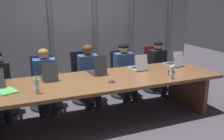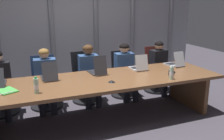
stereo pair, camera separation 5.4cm
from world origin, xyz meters
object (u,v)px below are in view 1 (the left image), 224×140
laptop_left_mid (49,76)px  person_left_mid (45,76)px  person_right_end (160,64)px  laptop_center (97,70)px  person_center (89,71)px  laptop_right_end (174,63)px  water_bottle_secondary (171,73)px  office_chair_left_mid (45,88)px  laptop_right_mid (138,66)px  conference_mic_middle (172,71)px  water_bottle_primary (37,86)px  conference_mic_left_side (112,81)px  office_chair_right_mid (123,79)px  office_chair_right_end (156,74)px  office_chair_center (85,83)px  coffee_mug_near (171,73)px  person_right_mid (125,67)px  spiral_notepad (7,91)px

laptop_left_mid → person_left_mid: (0.01, 0.52, -0.15)m
person_right_end → laptop_center: bearing=-77.2°
person_left_mid → person_center: (0.83, 0.00, 0.01)m
laptop_right_end → water_bottle_secondary: bearing=136.4°
office_chair_left_mid → water_bottle_secondary: size_ratio=4.19×
laptop_right_mid → conference_mic_middle: bearing=-127.8°
laptop_right_mid → water_bottle_primary: laptop_right_mid is taller
laptop_right_end → conference_mic_left_side: (-1.53, -0.52, -0.04)m
laptop_right_mid → office_chair_right_mid: bearing=-1.3°
conference_mic_middle → office_chair_right_mid: bearing=111.8°
laptop_right_end → office_chair_right_end: 0.82m
laptop_right_mid → person_left_mid: person_left_mid is taller
person_center → water_bottle_primary: bearing=-40.1°
laptop_right_end → office_chair_right_mid: bearing=42.1°
person_right_end → conference_mic_left_side: (-1.57, -1.05, 0.11)m
laptop_left_mid → conference_mic_middle: laptop_left_mid is taller
office_chair_left_mid → office_chair_center: bearing=89.6°
laptop_left_mid → person_right_end: bearing=-77.2°
laptop_center → office_chair_right_end: 1.82m
coffee_mug_near → conference_mic_left_side: 1.08m
office_chair_left_mid → office_chair_right_mid: (1.64, -0.00, -0.01)m
laptop_center → water_bottle_secondary: laptop_center is taller
person_center → office_chair_right_end: bearing=99.7°
person_right_end → coffee_mug_near: person_right_end is taller
office_chair_left_mid → person_right_end: bearing=85.6°
person_left_mid → laptop_right_mid: bearing=76.4°
laptop_right_end → person_center: (-1.56, 0.53, -0.14)m
person_right_mid → office_chair_center: bearing=-98.8°
laptop_right_mid → office_chair_center: laptop_right_mid is taller
person_center → spiral_notepad: (-1.47, -0.88, 0.09)m
laptop_center → coffee_mug_near: (1.13, -0.55, -0.02)m
spiral_notepad → person_right_end: bearing=-8.0°
office_chair_center → spiral_notepad: (-1.44, -1.05, 0.37)m
water_bottle_primary → coffee_mug_near: bearing=1.4°
person_left_mid → water_bottle_primary: size_ratio=4.83×
laptop_right_mid → coffee_mug_near: laptop_right_mid is taller
office_chair_right_end → spiral_notepad: bearing=-65.1°
laptop_right_mid → laptop_right_end: 0.79m
water_bottle_primary → conference_mic_left_side: bearing=3.6°
laptop_right_end → person_right_end: bearing=-9.2°
spiral_notepad → office_chair_left_mid: bearing=34.3°
laptop_left_mid → person_center: size_ratio=0.36×
laptop_left_mid → laptop_right_end: bearing=-89.5°
coffee_mug_near → office_chair_right_mid: bearing=103.5°
laptop_right_mid → person_right_mid: size_ratio=0.33×
laptop_left_mid → office_chair_right_end: size_ratio=0.43×
laptop_center → office_chair_center: bearing=-2.2°
office_chair_center → spiral_notepad: 1.82m
conference_mic_left_side → laptop_right_mid: bearing=35.0°
coffee_mug_near → conference_mic_middle: coffee_mug_near is taller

